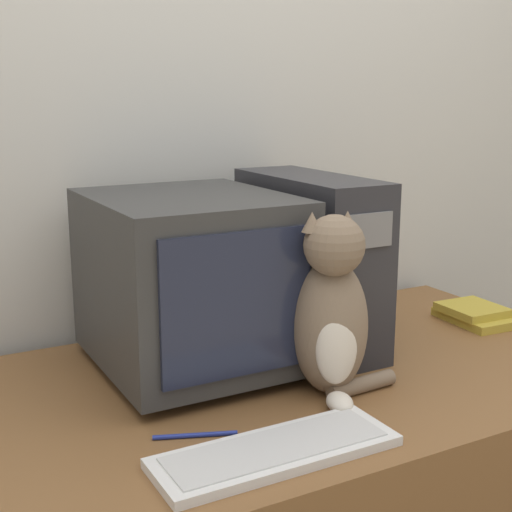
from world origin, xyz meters
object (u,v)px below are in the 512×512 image
object	(u,v)px
crt_monitor	(190,281)
pen	(195,435)
computer_tower	(309,261)
keyboard	(276,451)
cat	(331,315)
book_stack	(475,314)

from	to	relation	value
crt_monitor	pen	size ratio (longest dim) A/B	3.25
computer_tower	pen	xyz separation A→B (m)	(-0.45, -0.33, -0.21)
computer_tower	keyboard	xyz separation A→B (m)	(-0.36, -0.46, -0.20)
computer_tower	cat	distance (m)	0.31
crt_monitor	computer_tower	world-z (taller)	computer_tower
keyboard	book_stack	bearing A→B (deg)	24.08
computer_tower	keyboard	size ratio (longest dim) A/B	1.06
crt_monitor	pen	distance (m)	0.40
keyboard	book_stack	world-z (taller)	book_stack
crt_monitor	book_stack	distance (m)	0.84
crt_monitor	keyboard	size ratio (longest dim) A/B	1.09
cat	book_stack	size ratio (longest dim) A/B	1.82
computer_tower	pen	bearing A→B (deg)	-144.13
crt_monitor	cat	world-z (taller)	crt_monitor
keyboard	crt_monitor	bearing A→B (deg)	85.35
computer_tower	keyboard	distance (m)	0.62
crt_monitor	cat	distance (m)	0.33
keyboard	book_stack	size ratio (longest dim) A/B	2.05
computer_tower	book_stack	world-z (taller)	computer_tower
keyboard	pen	xyz separation A→B (m)	(-0.09, 0.13, -0.01)
crt_monitor	keyboard	distance (m)	0.49
cat	pen	xyz separation A→B (m)	(-0.32, -0.05, -0.17)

